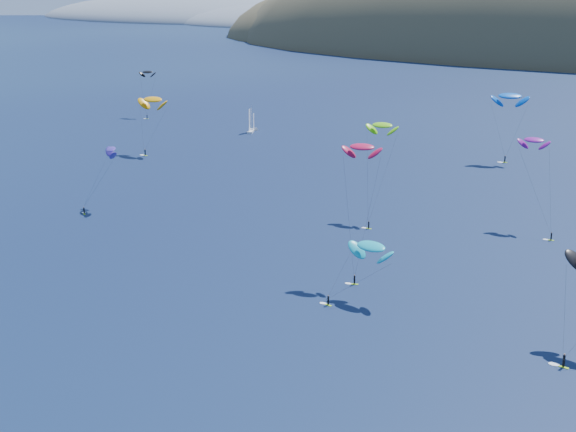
# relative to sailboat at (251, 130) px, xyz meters

# --- Properties ---
(headland) EXTENTS (460.00, 250.00, 60.00)m
(headland) POSITION_rel_sailboat_xyz_m (-381.48, 562.13, -4.21)
(headland) COLOR slate
(headland) RESTS_ON ground
(sailboat) EXTENTS (7.84, 7.14, 9.35)m
(sailboat) POSITION_rel_sailboat_xyz_m (0.00, 0.00, 0.00)
(sailboat) COLOR silver
(sailboat) RESTS_ON ground
(kitesurfer_1) EXTENTS (10.51, 8.04, 19.21)m
(kitesurfer_1) POSITION_rel_sailboat_xyz_m (-9.86, -41.74, 15.47)
(kitesurfer_1) COLOR #9DDC18
(kitesurfer_1) RESTS_ON ground
(kitesurfer_3) EXTENTS (7.23, 12.86, 22.79)m
(kitesurfer_3) POSITION_rel_sailboat_xyz_m (75.33, -71.29, 19.87)
(kitesurfer_3) COLOR #9DDC18
(kitesurfer_3) RESTS_ON ground
(kitesurfer_4) EXTENTS (11.17, 7.53, 21.89)m
(kitesurfer_4) POSITION_rel_sailboat_xyz_m (88.14, -2.74, 18.15)
(kitesurfer_4) COLOR #9DDC18
(kitesurfer_4) RESTS_ON ground
(kitesurfer_5) EXTENTS (10.27, 9.29, 11.75)m
(kitesurfer_5) POSITION_rel_sailboat_xyz_m (91.82, -118.03, 8.53)
(kitesurfer_5) COLOR #9DDC18
(kitesurfer_5) RESTS_ON ground
(kitesurfer_6) EXTENTS (10.93, 11.28, 20.66)m
(kitesurfer_6) POSITION_rel_sailboat_xyz_m (106.78, -62.59, 17.91)
(kitesurfer_6) COLOR #9DDC18
(kitesurfer_6) RESTS_ON ground
(kitesurfer_9) EXTENTS (7.31, 8.25, 25.71)m
(kitesurfer_9) POSITION_rel_sailboat_xyz_m (85.51, -107.74, 22.87)
(kitesurfer_9) COLOR #9DDC18
(kitesurfer_9) RESTS_ON ground
(kitesurfer_10) EXTENTS (7.08, 12.44, 15.60)m
(kitesurfer_10) POSITION_rel_sailboat_xyz_m (16.86, -93.80, 12.85)
(kitesurfer_10) COLOR #9DDC18
(kitesurfer_10) RESTS_ON ground
(kitesurfer_12) EXTENTS (7.41, 8.54, 18.50)m
(kitesurfer_12) POSITION_rel_sailboat_xyz_m (-51.05, 10.12, 15.81)
(kitesurfer_12) COLOR #9DDC18
(kitesurfer_12) RESTS_ON ground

